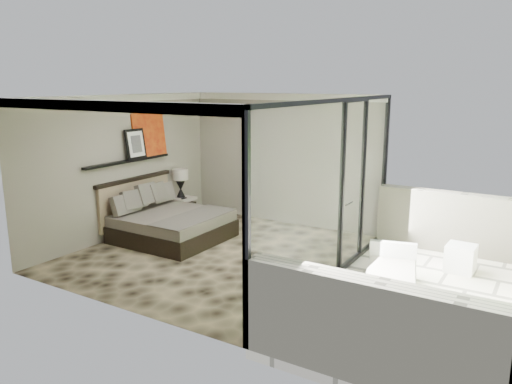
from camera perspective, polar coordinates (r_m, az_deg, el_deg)
The scene contains 14 objects.
floor at distance 9.11m, azimuth -4.62°, elevation -7.02°, with size 5.00×5.00×0.00m, color black.
ceiling at distance 8.60m, azimuth -4.94°, elevation 10.80°, with size 4.50×5.00×0.02m, color silver.
back_wall at distance 10.82m, azimuth 3.06°, elevation 3.76°, with size 4.50×0.02×2.80m, color gray.
left_wall at distance 10.21m, azimuth -14.97°, elevation 2.84°, with size 0.02×5.00×2.80m, color gray.
glass_wall at distance 7.65m, azimuth 8.94°, elevation 0.00°, with size 0.08×5.00×2.80m, color white.
terrace_slab at distance 7.69m, azimuth 19.15°, elevation -11.97°, with size 3.00×5.00×0.12m, color silver.
picture_ledge at distance 10.22m, azimuth -14.36°, elevation 3.45°, with size 0.12×2.20×0.05m, color black.
bed at distance 9.99m, azimuth -9.98°, elevation -3.46°, with size 1.98×1.92×1.09m.
nightstand at distance 11.30m, azimuth -8.33°, elevation -2.03°, with size 0.47×0.47×0.47m, color black.
table_lamp at distance 11.20m, azimuth -8.63°, elevation 1.45°, with size 0.35×0.35×0.63m.
abstract_canvas at distance 10.62m, azimuth -12.12°, elevation 6.46°, with size 0.04×0.90×0.90m, color #A2400D.
framed_print at distance 10.27m, azimuth -13.60°, elevation 5.36°, with size 0.03×0.50×0.60m, color black.
ottoman at distance 8.85m, azimuth 22.34°, elevation -7.01°, with size 0.44×0.44×0.44m, color white.
lounger at distance 7.71m, azimuth 15.10°, elevation -9.70°, with size 1.06×1.58×0.57m.
Camera 1 is at (5.10, -6.91, 3.02)m, focal length 35.00 mm.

